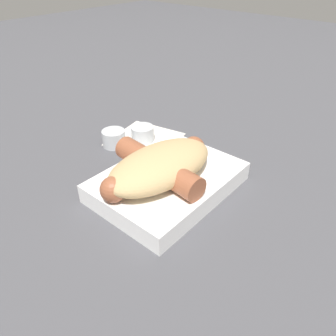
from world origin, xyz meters
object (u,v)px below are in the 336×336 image
at_px(food_tray, 168,182).
at_px(condiment_cup_near, 143,135).
at_px(sausage, 157,167).
at_px(condiment_cup_far, 114,139).
at_px(bread_roll, 161,166).

height_order(food_tray, condiment_cup_near, same).
xyz_separation_m(sausage, condiment_cup_far, (-0.05, -0.15, -0.03)).
bearing_deg(condiment_cup_far, condiment_cup_near, 148.31).
relative_size(food_tray, condiment_cup_near, 4.98).
bearing_deg(sausage, food_tray, 156.63).
relative_size(sausage, condiment_cup_near, 4.45).
height_order(food_tray, sausage, sausage).
bearing_deg(condiment_cup_near, sausage, 52.43).
xyz_separation_m(bread_roll, sausage, (-0.00, -0.01, -0.01)).
bearing_deg(bread_roll, food_tray, -175.70).
height_order(bread_roll, sausage, bread_roll).
bearing_deg(sausage, condiment_cup_far, -108.51).
bearing_deg(bread_roll, sausage, -94.69).
height_order(bread_roll, condiment_cup_far, bread_roll).
bearing_deg(condiment_cup_far, food_tray, 77.20).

